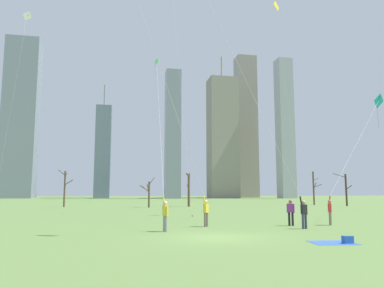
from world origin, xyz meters
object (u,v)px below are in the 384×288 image
object	(u,v)px
bare_tree_rightmost	(314,188)
bare_tree_far_right_edge	(149,193)
distant_kite_high_overhead_yellow	(279,26)
bare_tree_leftmost	(346,189)
kite_flyer_midfield_center_pink	(289,180)
bystander_strolling_midfield	(291,211)
kite_flyer_foreground_left_purple	(185,147)
bare_tree_right_of_center	(65,187)
bare_tree_left_of_center	(189,189)
kite_flyer_midfield_right_green	(163,180)
kite_flyer_far_back_teal	(342,182)
distant_kite_low_near_trees_white	(25,27)
picnic_spot	(341,241)

from	to	relation	value
bare_tree_rightmost	bare_tree_far_right_edge	distance (m)	28.47
distant_kite_high_overhead_yellow	bare_tree_leftmost	world-z (taller)	distant_kite_high_overhead_yellow
kite_flyer_midfield_center_pink	bystander_strolling_midfield	bearing A→B (deg)	64.00
kite_flyer_midfield_center_pink	bare_tree_leftmost	distance (m)	40.82
bystander_strolling_midfield	distant_kite_high_overhead_yellow	size ratio (longest dim) A/B	0.08
bare_tree_rightmost	kite_flyer_foreground_left_purple	bearing A→B (deg)	-126.55
bare_tree_right_of_center	bare_tree_left_of_center	bearing A→B (deg)	-5.09
bystander_strolling_midfield	bare_tree_left_of_center	bearing A→B (deg)	90.85
kite_flyer_foreground_left_purple	bystander_strolling_midfield	size ratio (longest dim) A/B	8.91
kite_flyer_midfield_right_green	bare_tree_far_right_edge	xyz separation A→B (m)	(1.44, 30.00, -0.79)
distant_kite_high_overhead_yellow	bare_tree_rightmost	distance (m)	33.74
distant_kite_high_overhead_yellow	kite_flyer_far_back_teal	bearing A→B (deg)	-90.92
distant_kite_low_near_trees_white	bare_tree_left_of_center	size ratio (longest dim) A/B	5.16
distant_kite_high_overhead_yellow	picnic_spot	world-z (taller)	distant_kite_high_overhead_yellow
bare_tree_far_right_edge	kite_flyer_midfield_center_pink	bearing A→B (deg)	-80.39
distant_kite_low_near_trees_white	bare_tree_leftmost	world-z (taller)	distant_kite_low_near_trees_white
distant_kite_low_near_trees_white	bare_tree_leftmost	size ratio (longest dim) A/B	4.99
bare_tree_leftmost	bare_tree_rightmost	bearing A→B (deg)	113.75
kite_flyer_midfield_right_green	kite_flyer_far_back_teal	size ratio (longest dim) A/B	1.69
bare_tree_rightmost	bare_tree_left_of_center	size ratio (longest dim) A/B	1.13
bare_tree_far_right_edge	bare_tree_left_of_center	bearing A→B (deg)	22.16
bystander_strolling_midfield	bare_tree_far_right_edge	size ratio (longest dim) A/B	0.39
kite_flyer_midfield_center_pink	bare_tree_far_right_edge	distance (m)	33.01
kite_flyer_midfield_center_pink	bare_tree_right_of_center	xyz separation A→B (m)	(-17.24, 36.64, 0.02)
kite_flyer_midfield_right_green	kite_flyer_far_back_teal	distance (m)	12.51
kite_flyer_midfield_right_green	bare_tree_far_right_edge	distance (m)	30.04
picnic_spot	bare_tree_left_of_center	distance (m)	40.76
kite_flyer_far_back_teal	distant_kite_high_overhead_yellow	size ratio (longest dim) A/B	0.50
kite_flyer_midfield_center_pink	bare_tree_far_right_edge	size ratio (longest dim) A/B	3.27
bare_tree_leftmost	kite_flyer_midfield_right_green	bearing A→B (deg)	-136.80
kite_flyer_midfield_center_pink	bare_tree_rightmost	world-z (taller)	kite_flyer_midfield_center_pink
picnic_spot	bare_tree_leftmost	size ratio (longest dim) A/B	0.38
bare_tree_rightmost	bare_tree_leftmost	world-z (taller)	bare_tree_rightmost
kite_flyer_far_back_teal	bystander_strolling_midfield	xyz separation A→B (m)	(-4.40, -1.06, -1.86)
kite_flyer_far_back_teal	bare_tree_rightmost	size ratio (longest dim) A/B	1.90
bystander_strolling_midfield	picnic_spot	distance (m)	8.14
distant_kite_high_overhead_yellow	bystander_strolling_midfield	bearing A→B (deg)	-112.87
kite_flyer_far_back_teal	bare_tree_rightmost	bearing A→B (deg)	63.85
kite_flyer_far_back_teal	bare_tree_rightmost	world-z (taller)	kite_flyer_far_back_teal
kite_flyer_midfield_right_green	distant_kite_high_overhead_yellow	distance (m)	22.82
distant_kite_low_near_trees_white	bare_tree_left_of_center	xyz separation A→B (m)	(22.52, 6.25, -20.48)
bare_tree_rightmost	bare_tree_leftmost	xyz separation A→B (m)	(2.39, -5.43, -0.30)
distant_kite_high_overhead_yellow	picnic_spot	size ratio (longest dim) A/B	10.74
picnic_spot	bare_tree_leftmost	world-z (taller)	bare_tree_leftmost
picnic_spot	distant_kite_low_near_trees_white	bearing A→B (deg)	121.88
kite_flyer_foreground_left_purple	bare_tree_far_right_edge	xyz separation A→B (m)	(0.72, 33.40, -2.42)
bare_tree_left_of_center	bare_tree_rightmost	bearing A→B (deg)	7.26
kite_flyer_foreground_left_purple	bare_tree_rightmost	size ratio (longest dim) A/B	2.60
kite_flyer_midfield_right_green	kite_flyer_midfield_center_pink	bearing A→B (deg)	-20.08
bystander_strolling_midfield	bare_tree_left_of_center	xyz separation A→B (m)	(-0.49, 32.73, 1.72)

